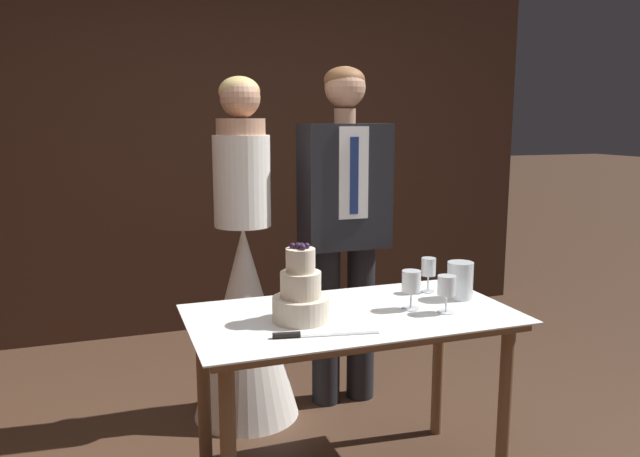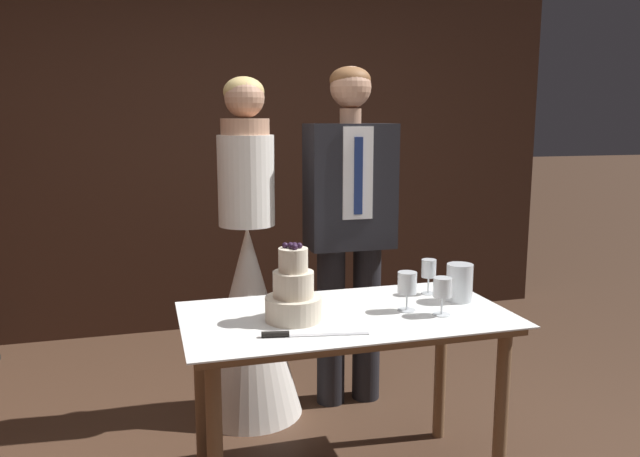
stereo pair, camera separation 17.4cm
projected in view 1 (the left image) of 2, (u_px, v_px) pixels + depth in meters
The scene contains 10 objects.
wall_back at pixel (220, 150), 4.48m from camera, with size 4.89×0.12×2.60m, color #382116.
cake_table at pixel (352, 336), 2.53m from camera, with size 1.31×0.71×0.75m.
tiered_cake at pixel (301, 294), 2.40m from camera, with size 0.22×0.22×0.31m.
cake_knife at pixel (305, 335), 2.24m from camera, with size 0.39×0.09×0.02m.
wine_glass_near at pixel (411, 282), 2.55m from camera, with size 0.08×0.08×0.16m.
wine_glass_middle at pixel (428, 269), 2.80m from camera, with size 0.07×0.07×0.16m.
wine_glass_far at pixel (447, 287), 2.50m from camera, with size 0.07×0.07×0.15m.
hurricane_candle at pixel (460, 281), 2.70m from camera, with size 0.11×0.11×0.16m.
bride at pixel (244, 298), 3.15m from camera, with size 0.54×0.54×1.72m.
groom at pixel (344, 218), 3.27m from camera, with size 0.45×0.25×1.78m.
Camera 1 is at (-0.83, -2.12, 1.52)m, focal length 35.00 mm.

